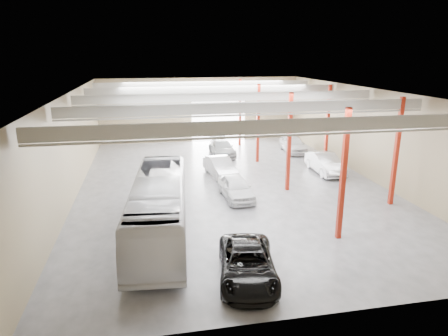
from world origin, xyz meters
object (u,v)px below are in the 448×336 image
object	(u,v)px
coach_bus	(159,207)
car_right_near	(325,163)
car_row_a	(236,188)
black_sedan	(247,264)
car_right_far	(293,144)
car_row_b	(220,167)
car_row_c	(222,148)

from	to	relation	value
coach_bus	car_right_near	distance (m)	16.68
coach_bus	car_row_a	size ratio (longest dim) A/B	2.63
black_sedan	car_right_far	xyz separation A→B (m)	(10.30, 21.82, 0.08)
coach_bus	car_row_b	bearing A→B (deg)	67.95
car_row_c	car_right_near	size ratio (longest dim) A/B	1.00
car_row_a	car_row_c	distance (m)	12.07
car_row_a	car_row_c	bearing A→B (deg)	80.43
coach_bus	car_right_far	distance (m)	21.65
car_right_near	car_right_far	xyz separation A→B (m)	(0.00, 7.36, -0.02)
car_row_a	car_right_far	size ratio (longest dim) A/B	0.94
car_right_near	car_right_far	bearing A→B (deg)	91.76
coach_bus	car_right_near	size ratio (longest dim) A/B	2.33
car_row_a	car_row_b	distance (m)	5.20
coach_bus	black_sedan	world-z (taller)	coach_bus
coach_bus	car_row_c	bearing A→B (deg)	73.80
coach_bus	black_sedan	distance (m)	6.36
black_sedan	car_row_b	world-z (taller)	car_row_b
car_right_far	car_row_a	bearing A→B (deg)	-122.77
car_row_a	car_row_b	xyz separation A→B (m)	(-0.12, 5.20, 0.01)
coach_bus	car_row_b	size ratio (longest dim) A/B	2.51
black_sedan	car_row_c	bearing A→B (deg)	91.79
car_row_a	car_right_near	bearing A→B (deg)	24.32
car_row_b	car_row_c	world-z (taller)	car_row_b
coach_bus	car_row_a	bearing A→B (deg)	47.50
car_row_b	car_row_c	bearing A→B (deg)	70.33
car_row_b	car_right_far	bearing A→B (deg)	29.74
black_sedan	car_row_a	distance (m)	10.15
black_sedan	car_row_c	world-z (taller)	car_row_c
coach_bus	car_row_c	world-z (taller)	coach_bus
black_sedan	car_row_c	xyz separation A→B (m)	(3.09, 22.00, 0.01)
car_row_a	car_right_near	size ratio (longest dim) A/B	0.89
car_row_c	coach_bus	bearing A→B (deg)	-112.18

